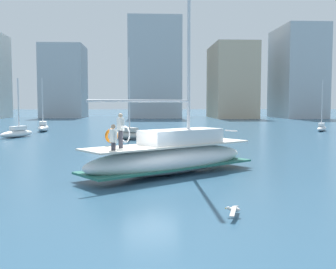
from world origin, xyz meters
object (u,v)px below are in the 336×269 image
moored_cutter_left (17,133)px  seagull (234,209)px  moored_sloop_far (322,127)px  moored_sloop_near (43,127)px  main_sailboat (171,155)px  moored_ketch_distant (127,134)px

moored_cutter_left → seagull: 33.95m
moored_sloop_far → seagull: size_ratio=4.97×
moored_sloop_far → moored_sloop_near: bearing=177.2°
seagull → moored_cutter_left: bearing=117.5°
main_sailboat → seagull: size_ratio=10.48×
main_sailboat → moored_sloop_near: size_ratio=2.03×
moored_sloop_near → moored_ketch_distant: (10.77, -11.80, 0.00)m
moored_sloop_near → moored_ketch_distant: bearing=-47.6°
moored_ketch_distant → moored_sloop_near: bearing=132.4°
main_sailboat → moored_cutter_left: size_ratio=2.21×
moored_cutter_left → main_sailboat: bearing=-57.3°
seagull → moored_sloop_far: bearing=62.9°
main_sailboat → moored_sloop_far: size_ratio=2.11×
moored_ketch_distant → seagull: (4.44, -27.28, -0.29)m
moored_sloop_far → seagull: 42.03m
moored_sloop_far → moored_cutter_left: size_ratio=1.05×
moored_cutter_left → moored_ketch_distant: 11.58m
moored_cutter_left → moored_ketch_distant: size_ratio=0.77×
moored_sloop_near → moored_cutter_left: bearing=-93.0°
seagull → moored_ketch_distant: bearing=99.2°
moored_sloop_far → seagull: (-19.12, -37.42, -0.22)m
moored_cutter_left → moored_ketch_distant: bearing=-14.2°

